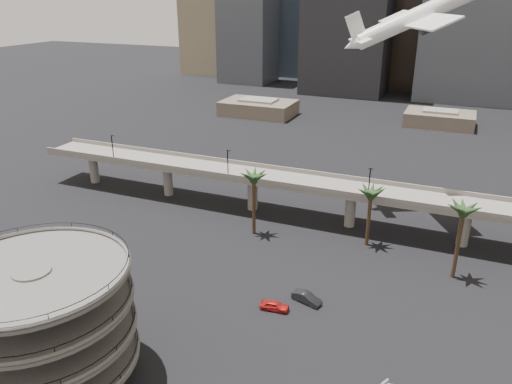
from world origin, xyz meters
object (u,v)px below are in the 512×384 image
at_px(airborne_jet, 419,16).
at_px(car_b, 307,298).
at_px(car_a, 275,306).
at_px(parking_ramp, 40,317).
at_px(overpass, 300,186).

height_order(airborne_jet, car_b, airborne_jet).
xyz_separation_m(airborne_jet, car_b, (-7.32, -47.45, -40.07)).
distance_m(airborne_jet, car_a, 66.09).
height_order(parking_ramp, airborne_jet, airborne_jet).
distance_m(parking_ramp, overpass, 60.46).
bearing_deg(car_a, overpass, 6.13).
xyz_separation_m(overpass, airborne_jet, (18.44, 17.50, 33.54)).
distance_m(overpass, airborne_jet, 42.09).
bearing_deg(parking_ramp, car_a, 51.31).
relative_size(airborne_jet, car_b, 5.98).
bearing_deg(parking_ramp, car_b, 50.30).
bearing_deg(airborne_jet, overpass, -165.38).
height_order(parking_ramp, car_b, parking_ramp).
distance_m(parking_ramp, car_a, 33.53).
xyz_separation_m(parking_ramp, car_a, (20.18, 25.20, -9.07)).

